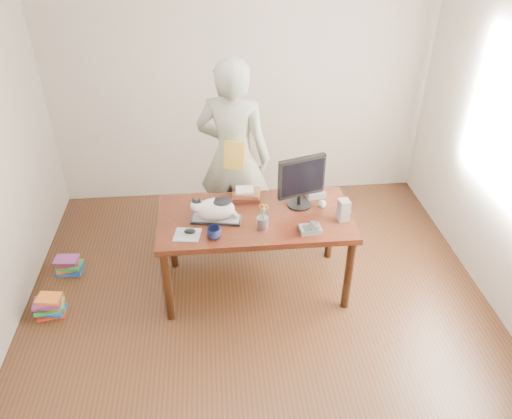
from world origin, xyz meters
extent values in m
plane|color=black|center=(0.00, 0.00, 0.00)|extent=(4.50, 4.50, 0.00)
plane|color=silver|center=(0.00, 2.25, 1.35)|extent=(4.00, 0.00, 4.00)
cube|color=black|center=(0.00, 0.60, 0.72)|extent=(1.60, 0.80, 0.05)
cylinder|color=black|center=(-0.74, 0.26, 0.35)|extent=(0.07, 0.07, 0.70)
cylinder|color=black|center=(0.74, 0.26, 0.35)|extent=(0.07, 0.07, 0.70)
cylinder|color=black|center=(-0.74, 0.94, 0.35)|extent=(0.07, 0.07, 0.70)
cylinder|color=black|center=(0.74, 0.94, 0.35)|extent=(0.07, 0.07, 0.70)
cube|color=black|center=(0.00, 0.96, 0.40)|extent=(1.45, 0.03, 0.50)
cube|color=black|center=(-0.32, 0.57, 0.76)|extent=(0.42, 0.22, 0.02)
cube|color=#A3A3A7|center=(-0.32, 0.57, 0.77)|extent=(0.39, 0.19, 0.00)
ellipsoid|color=white|center=(-0.32, 0.57, 0.86)|extent=(0.33, 0.24, 0.19)
ellipsoid|color=white|center=(-0.47, 0.58, 0.90)|extent=(0.13, 0.12, 0.10)
ellipsoid|color=black|center=(-0.47, 0.58, 0.93)|extent=(0.09, 0.08, 0.04)
cone|color=black|center=(-0.49, 0.57, 0.96)|extent=(0.06, 0.05, 0.06)
cone|color=black|center=(-0.44, 0.57, 0.96)|extent=(0.06, 0.06, 0.06)
ellipsoid|color=black|center=(-0.27, 0.56, 0.94)|extent=(0.18, 0.15, 0.04)
cylinder|color=white|center=(-0.17, 0.59, 0.79)|extent=(0.07, 0.13, 0.04)
cylinder|color=black|center=(0.39, 0.73, 0.76)|extent=(0.25, 0.25, 0.02)
cylinder|color=black|center=(0.39, 0.73, 0.81)|extent=(0.05, 0.05, 0.09)
cube|color=black|center=(0.39, 0.71, 1.04)|extent=(0.41, 0.17, 0.35)
cube|color=black|center=(0.40, 0.69, 1.04)|extent=(0.36, 0.12, 0.29)
cylinder|color=gray|center=(0.04, 0.42, 0.80)|extent=(0.12, 0.12, 0.10)
cylinder|color=black|center=(0.03, 0.44, 0.89)|extent=(0.04, 0.03, 0.15)
cylinder|color=#0D4DB8|center=(0.05, 0.41, 0.89)|extent=(0.04, 0.03, 0.15)
cylinder|color=red|center=(0.05, 0.44, 0.89)|extent=(0.02, 0.04, 0.15)
cylinder|color=#1B8922|center=(0.03, 0.41, 0.89)|extent=(0.02, 0.04, 0.15)
cylinder|color=#BABABF|center=(0.05, 0.42, 0.90)|extent=(0.01, 0.03, 0.11)
cylinder|color=#BABABF|center=(0.05, 0.41, 0.90)|extent=(0.02, 0.02, 0.11)
torus|color=orange|center=(0.03, 0.42, 0.96)|extent=(0.05, 0.03, 0.05)
torus|color=orange|center=(0.06, 0.41, 0.96)|extent=(0.05, 0.03, 0.05)
cube|color=#AEB2BB|center=(-0.55, 0.39, 0.75)|extent=(0.23, 0.21, 0.00)
ellipsoid|color=black|center=(-0.53, 0.41, 0.77)|extent=(0.10, 0.07, 0.04)
imported|color=#0D1336|center=(-0.35, 0.34, 0.80)|extent=(0.16, 0.16, 0.09)
cube|color=slate|center=(0.41, 0.35, 0.77)|extent=(0.17, 0.13, 0.04)
cube|color=#39393C|center=(0.38, 0.34, 0.79)|extent=(0.07, 0.09, 0.01)
cube|color=#BABABF|center=(0.45, 0.36, 0.80)|extent=(0.05, 0.14, 0.05)
cube|color=gray|center=(0.71, 0.49, 0.84)|extent=(0.09, 0.10, 0.19)
sphere|color=beige|center=(0.57, 0.68, 0.79)|extent=(0.07, 0.07, 0.07)
cube|color=#4E1A15|center=(-0.05, 0.89, 0.77)|extent=(0.26, 0.20, 0.04)
cube|color=brown|center=(-0.04, 0.88, 0.80)|extent=(0.25, 0.21, 0.03)
cube|color=white|center=(-0.07, 0.89, 0.83)|extent=(0.16, 0.12, 0.02)
cube|color=slate|center=(0.54, 0.90, 0.78)|extent=(0.19, 0.23, 0.06)
cube|color=#39393C|center=(0.55, 0.87, 0.81)|extent=(0.12, 0.12, 0.01)
imported|color=beige|center=(-0.14, 1.29, 0.94)|extent=(0.79, 0.64, 1.88)
cube|color=gold|center=(-0.14, 1.12, 1.05)|extent=(0.20, 0.16, 0.25)
cube|color=#B72D1A|center=(-1.75, 0.40, 0.01)|extent=(0.25, 0.19, 0.03)
cube|color=navy|center=(-1.74, 0.39, 0.04)|extent=(0.23, 0.18, 0.03)
cube|color=#27833B|center=(-1.76, 0.41, 0.08)|extent=(0.27, 0.22, 0.03)
cube|color=gold|center=(-1.75, 0.40, 0.11)|extent=(0.21, 0.16, 0.03)
cube|color=#702F75|center=(-1.76, 0.39, 0.14)|extent=(0.23, 0.17, 0.03)
cube|color=orange|center=(-1.74, 0.41, 0.17)|extent=(0.21, 0.17, 0.03)
cube|color=navy|center=(-1.72, 0.95, 0.02)|extent=(0.25, 0.19, 0.03)
cube|color=orange|center=(-1.73, 0.96, 0.05)|extent=(0.22, 0.19, 0.03)
cube|color=#27833B|center=(-1.71, 0.94, 0.08)|extent=(0.24, 0.19, 0.03)
cube|color=#B72D1A|center=(-1.72, 0.96, 0.11)|extent=(0.21, 0.16, 0.03)
cube|color=#702F75|center=(-1.73, 0.94, 0.14)|extent=(0.22, 0.17, 0.03)
camera|label=1|loc=(-0.32, -2.79, 3.07)|focal=35.00mm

